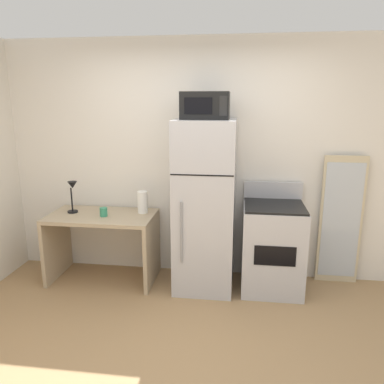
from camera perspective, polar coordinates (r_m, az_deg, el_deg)
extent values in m
plane|color=#9E7A51|center=(3.10, -2.75, -25.06)|extent=(12.00, 12.00, 0.00)
cube|color=silver|center=(4.15, 1.23, 4.84)|extent=(5.00, 0.10, 2.60)
cube|color=tan|center=(4.15, -13.66, -3.63)|extent=(1.14, 0.63, 0.04)
cube|color=tan|center=(4.50, -20.00, -7.79)|extent=(0.04, 0.63, 0.71)
cube|color=tan|center=(4.12, -6.13, -8.99)|extent=(0.04, 0.63, 0.71)
cylinder|color=black|center=(4.31, -17.78, -2.87)|extent=(0.11, 0.11, 0.02)
cylinder|color=black|center=(4.27, -17.92, -1.08)|extent=(0.02, 0.02, 0.26)
cone|color=black|center=(4.20, -17.83, 1.04)|extent=(0.10, 0.10, 0.08)
cylinder|color=#338C66|center=(4.07, -13.37, -2.98)|extent=(0.08, 0.08, 0.09)
cylinder|color=white|center=(4.10, -7.58, -1.54)|extent=(0.11, 0.11, 0.24)
cube|color=#B7B7BC|center=(3.85, 1.97, -2.20)|extent=(0.60, 0.64, 1.77)
cube|color=black|center=(3.45, 1.50, 2.57)|extent=(0.59, 0.00, 0.01)
cylinder|color=gray|center=(3.62, -1.65, -6.23)|extent=(0.02, 0.02, 0.62)
cube|color=black|center=(3.68, 2.07, 13.07)|extent=(0.46, 0.34, 0.26)
cube|color=black|center=(3.52, 0.96, 13.04)|extent=(0.26, 0.01, 0.15)
cube|color=black|center=(3.50, 4.80, 12.99)|extent=(0.07, 0.01, 0.18)
cube|color=#B7B7BC|center=(4.01, 12.18, -8.43)|extent=(0.62, 0.60, 0.90)
cube|color=black|center=(3.86, 12.52, -2.10)|extent=(0.60, 0.58, 0.02)
cube|color=#B7B7BC|center=(4.11, 12.28, 0.31)|extent=(0.62, 0.04, 0.18)
cube|color=black|center=(3.71, 12.57, -9.55)|extent=(0.40, 0.01, 0.20)
cube|color=#C6B793|center=(4.29, 21.79, -4.09)|extent=(0.44, 0.03, 1.40)
cube|color=#B2BCC6|center=(4.28, 21.84, -4.16)|extent=(0.39, 0.00, 1.26)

